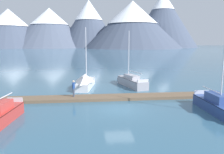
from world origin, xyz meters
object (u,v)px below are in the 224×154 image
Objects in this scene: sailboat_mid_dock_starboard at (219,106)px; person_on_dock at (74,87)px; sailboat_mid_dock_port at (130,81)px; sailboat_second_berth at (86,81)px.

sailboat_mid_dock_starboard is 13.76m from person_on_dock.
sailboat_mid_dock_port is 13.95m from sailboat_mid_dock_starboard.
person_on_dock is at bearing -101.29° from sailboat_second_berth.
person_on_dock is at bearing 153.39° from sailboat_mid_dock_starboard.
sailboat_mid_dock_port is at bearing 43.57° from person_on_dock.
sailboat_mid_dock_port is at bearing 6.85° from sailboat_second_berth.
sailboat_mid_dock_port is at bearing 111.55° from sailboat_mid_dock_starboard.
sailboat_mid_dock_starboard is 4.22× the size of person_on_dock.
sailboat_second_berth is 1.09× the size of sailboat_mid_dock_starboard.
person_on_dock is (-7.16, -6.82, 0.62)m from sailboat_mid_dock_port.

